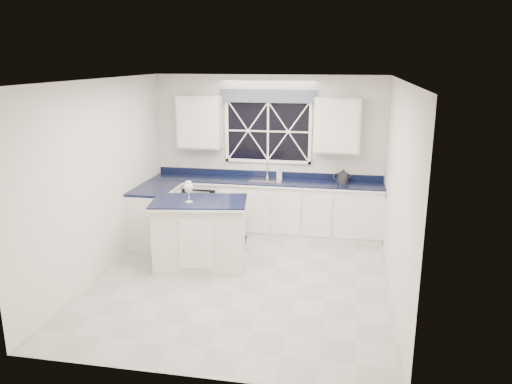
% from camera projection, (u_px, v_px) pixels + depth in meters
% --- Properties ---
extents(ground, '(4.50, 4.50, 0.00)m').
position_uv_depth(ground, '(242.00, 279.00, 6.93)').
color(ground, '#A9A9A4').
rests_on(ground, ground).
extents(back_wall, '(4.00, 0.10, 2.70)m').
position_uv_depth(back_wall, '(268.00, 154.00, 8.72)').
color(back_wall, silver).
rests_on(back_wall, ground).
extents(base_cabinets, '(3.99, 1.60, 0.90)m').
position_uv_depth(base_cabinets, '(245.00, 209.00, 8.57)').
color(base_cabinets, white).
rests_on(base_cabinets, ground).
extents(countertop, '(3.98, 0.64, 0.04)m').
position_uv_depth(countertop, '(265.00, 182.00, 8.54)').
color(countertop, black).
rests_on(countertop, base_cabinets).
extents(dishwasher, '(0.60, 0.58, 0.82)m').
position_uv_depth(dishwasher, '(204.00, 207.00, 8.87)').
color(dishwasher, black).
rests_on(dishwasher, ground).
extents(window, '(1.65, 0.09, 1.26)m').
position_uv_depth(window, '(268.00, 127.00, 8.55)').
color(window, black).
rests_on(window, ground).
extents(upper_cabinets, '(3.10, 0.34, 0.90)m').
position_uv_depth(upper_cabinets, '(267.00, 123.00, 8.41)').
color(upper_cabinets, white).
rests_on(upper_cabinets, ground).
extents(faucet, '(0.05, 0.20, 0.30)m').
position_uv_depth(faucet, '(267.00, 169.00, 8.68)').
color(faucet, '#BCBCBE').
rests_on(faucet, countertop).
extents(island, '(1.45, 1.01, 1.00)m').
position_uv_depth(island, '(200.00, 233.00, 7.25)').
color(island, white).
rests_on(island, ground).
extents(rug, '(1.21, 0.83, 0.02)m').
position_uv_depth(rug, '(216.00, 241.00, 8.31)').
color(rug, '#A0A19C').
rests_on(rug, ground).
extents(kettle, '(0.32, 0.23, 0.23)m').
position_uv_depth(kettle, '(343.00, 177.00, 8.36)').
color(kettle, '#2E2E31').
rests_on(kettle, countertop).
extents(wine_glass, '(0.13, 0.13, 0.30)m').
position_uv_depth(wine_glass, '(189.00, 188.00, 6.99)').
color(wine_glass, silver).
rests_on(wine_glass, island).
extents(soap_bottle, '(0.10, 0.11, 0.18)m').
position_uv_depth(soap_bottle, '(279.00, 174.00, 8.65)').
color(soap_bottle, silver).
rests_on(soap_bottle, countertop).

